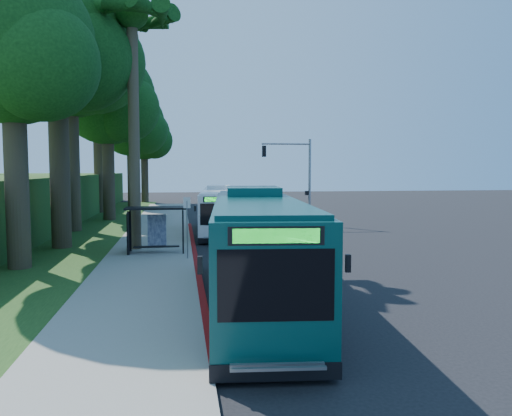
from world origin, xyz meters
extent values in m
plane|color=black|center=(0.00, 0.00, 0.00)|extent=(140.00, 140.00, 0.00)
cube|color=gray|center=(-7.30, 0.00, 0.06)|extent=(4.50, 70.00, 0.12)
cube|color=maroon|center=(-5.00, -4.00, 0.07)|extent=(0.25, 30.00, 0.13)
cube|color=#234719|center=(-13.00, 5.00, 0.03)|extent=(8.00, 70.00, 0.06)
cube|color=black|center=(-7.00, -3.00, 2.50)|extent=(3.20, 1.50, 0.10)
cube|color=black|center=(-8.45, -3.00, 1.20)|extent=(0.06, 1.30, 2.20)
cube|color=navy|center=(-7.00, -2.30, 1.25)|extent=(1.00, 0.12, 1.70)
cube|color=black|center=(-7.00, -3.10, 0.45)|extent=(2.40, 0.40, 0.06)
cube|color=black|center=(-8.40, -2.40, 1.20)|extent=(0.08, 0.08, 2.40)
cube|color=black|center=(-5.60, -2.40, 1.20)|extent=(0.08, 0.08, 2.40)
cube|color=black|center=(-8.40, -3.60, 1.20)|extent=(0.08, 0.08, 2.40)
cube|color=black|center=(-5.60, -3.60, 1.20)|extent=(0.08, 0.08, 2.40)
cylinder|color=gray|center=(-5.40, -5.00, 1.50)|extent=(0.06, 0.06, 3.00)
cube|color=white|center=(-5.40, -5.00, 2.90)|extent=(0.35, 0.04, 0.55)
cylinder|color=gray|center=(4.80, 10.00, 3.50)|extent=(0.20, 0.20, 7.00)
cylinder|color=gray|center=(2.80, 10.00, 6.60)|extent=(4.00, 0.14, 0.14)
cube|color=black|center=(1.00, 10.00, 6.00)|extent=(0.30, 0.30, 0.90)
cube|color=black|center=(4.55, 10.00, 2.60)|extent=(0.25, 0.25, 0.35)
cylinder|color=#4C3F2D|center=(-8.20, -1.50, 6.50)|extent=(0.60, 0.60, 13.00)
sphere|color=black|center=(-8.20, -1.50, 13.00)|extent=(1.80, 1.80, 1.80)
cylinder|color=#382B1E|center=(-12.50, 0.00, 5.25)|extent=(1.10, 1.10, 10.50)
sphere|color=black|center=(-12.50, 0.00, 11.70)|extent=(8.00, 8.00, 8.00)
sphere|color=black|center=(-10.90, -1.20, 10.50)|extent=(5.60, 5.60, 5.60)
sphere|color=black|center=(-13.90, 1.40, 10.80)|extent=(5.20, 5.20, 5.20)
cylinder|color=#382B1E|center=(-13.50, 8.00, 5.95)|extent=(1.18, 1.18, 11.90)
sphere|color=black|center=(-13.50, 8.00, 13.26)|extent=(10.00, 10.00, 10.00)
sphere|color=black|center=(-11.50, 6.50, 11.90)|extent=(7.00, 7.00, 7.00)
sphere|color=black|center=(-15.25, 9.75, 12.24)|extent=(6.50, 6.50, 6.50)
cylinder|color=#382B1E|center=(-12.00, 16.00, 4.90)|extent=(1.06, 1.06, 9.80)
sphere|color=black|center=(-12.00, 16.00, 10.92)|extent=(8.40, 8.40, 8.40)
sphere|color=black|center=(-10.32, 14.74, 9.80)|extent=(5.88, 5.88, 5.88)
sphere|color=black|center=(-13.47, 17.47, 10.08)|extent=(5.46, 5.46, 5.46)
cylinder|color=#382B1E|center=(-14.00, 24.00, 5.60)|extent=(1.14, 1.14, 11.20)
sphere|color=black|center=(-14.00, 24.00, 12.48)|extent=(9.60, 9.60, 9.60)
sphere|color=black|center=(-12.08, 22.56, 11.20)|extent=(6.72, 6.72, 6.72)
sphere|color=black|center=(-15.68, 25.68, 11.52)|extent=(6.24, 6.24, 6.24)
cylinder|color=#382B1E|center=(-11.50, 32.00, 4.55)|extent=(1.02, 1.02, 9.10)
sphere|color=black|center=(-11.50, 32.00, 10.14)|extent=(8.00, 8.00, 8.00)
sphere|color=black|center=(-9.90, 30.80, 9.10)|extent=(5.60, 5.60, 5.60)
sphere|color=black|center=(-12.90, 33.40, 9.36)|extent=(5.20, 5.20, 5.20)
cylinder|color=#382B1E|center=(-10.50, 40.00, 4.20)|extent=(0.98, 0.98, 8.40)
sphere|color=black|center=(-10.50, 40.00, 9.36)|extent=(7.00, 7.00, 7.00)
sphere|color=black|center=(-9.10, 38.95, 8.40)|extent=(4.90, 4.90, 4.90)
sphere|color=black|center=(-11.72, 41.23, 8.64)|extent=(4.55, 4.55, 4.55)
cylinder|color=#382B1E|center=(-13.00, -6.00, 4.55)|extent=(1.02, 1.02, 9.10)
sphere|color=black|center=(-13.00, -6.00, 10.14)|extent=(7.20, 7.20, 7.20)
sphere|color=black|center=(-11.56, -7.08, 9.10)|extent=(5.04, 5.04, 5.04)
cube|color=white|center=(-3.06, 5.42, 1.66)|extent=(3.30, 11.36, 2.66)
cube|color=black|center=(-3.06, 5.42, 0.28)|extent=(3.33, 11.41, 0.33)
cube|color=black|center=(-3.02, 5.89, 1.91)|extent=(3.15, 8.91, 1.03)
cube|color=black|center=(-3.52, -0.11, 1.87)|extent=(2.10, 0.29, 1.31)
cube|color=black|center=(-2.59, 10.95, 1.96)|extent=(1.91, 0.27, 0.93)
cube|color=#19E533|center=(-3.52, -0.12, 2.75)|extent=(1.55, 0.22, 0.26)
cube|color=white|center=(-3.06, 5.42, 3.03)|extent=(3.07, 10.78, 0.11)
cube|color=white|center=(-2.90, 7.28, 3.19)|extent=(1.85, 2.46, 0.33)
cylinder|color=black|center=(-4.43, 1.94, 0.47)|extent=(0.36, 0.95, 0.93)
cylinder|color=black|center=(-2.28, 1.76, 0.47)|extent=(0.36, 0.95, 0.93)
cylinder|color=black|center=(-3.78, 9.75, 0.47)|extent=(0.36, 0.95, 0.93)
cylinder|color=black|center=(-1.63, 9.57, 0.47)|extent=(0.36, 0.95, 0.93)
cube|color=#0A3B39|center=(-3.20, -13.43, 1.92)|extent=(3.92, 13.19, 3.09)
cube|color=black|center=(-3.20, -13.43, 0.32)|extent=(3.96, 13.26, 0.38)
cube|color=black|center=(-3.15, -12.89, 2.22)|extent=(3.73, 10.35, 1.19)
cube|color=black|center=(-3.79, -19.85, 2.17)|extent=(2.43, 0.35, 1.52)
cube|color=black|center=(-2.62, -7.02, 2.27)|extent=(2.21, 0.33, 1.08)
cube|color=#19E533|center=(-3.79, -19.86, 3.19)|extent=(1.80, 0.27, 0.30)
cube|color=#0A3B39|center=(-3.20, -13.43, 3.52)|extent=(3.64, 12.52, 0.13)
cube|color=#0A3B39|center=(-3.01, -11.28, 3.70)|extent=(2.17, 2.87, 0.38)
cylinder|color=black|center=(-4.82, -17.46, 0.54)|extent=(0.42, 1.11, 1.08)
cylinder|color=black|center=(-2.33, -17.69, 0.54)|extent=(0.42, 1.11, 1.08)
cylinder|color=black|center=(-4.00, -8.40, 0.54)|extent=(0.42, 1.11, 1.08)
cylinder|color=black|center=(-1.51, -8.63, 0.54)|extent=(0.42, 1.11, 1.08)
imported|color=white|center=(0.84, 9.15, 0.78)|extent=(3.77, 6.06, 1.56)
camera|label=1|loc=(-5.72, -29.83, 4.55)|focal=35.00mm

